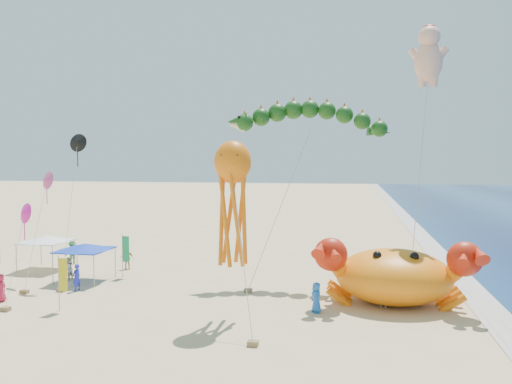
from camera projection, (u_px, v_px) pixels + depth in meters
ground at (281, 299)px, 30.83m from camera, size 320.00×320.00×0.00m
foam_strip at (489, 310)px, 28.53m from camera, size 320.00×320.00×0.00m
crab_inflatable at (394, 274)px, 29.62m from camera, size 9.31×5.69×4.08m
dragon_kite at (308, 123)px, 35.69m from camera, size 11.60×6.97×12.55m
cherub_kite at (428, 55)px, 33.65m from camera, size 2.44×3.64×17.71m
octopus_kite at (233, 193)px, 26.76m from camera, size 3.15×5.00×9.63m
canopy_blue at (85, 247)px, 35.31m from camera, size 3.65×3.65×2.71m
canopy_white at (46, 239)px, 39.06m from camera, size 3.62×3.62×2.71m
feather_flags at (46, 260)px, 32.82m from camera, size 9.82×8.40×3.20m
beachgoers at (94, 272)px, 34.35m from camera, size 25.78×12.69×1.89m
small_kites at (49, 189)px, 33.64m from camera, size 3.89×7.78×10.50m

